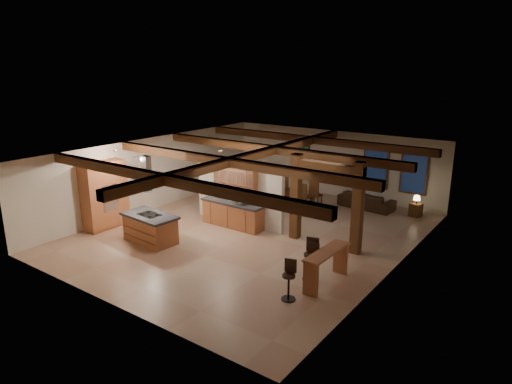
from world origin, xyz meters
TOP-DOWN VIEW (x-y plane):
  - ground at (0.00, 0.00)m, footprint 12.00×12.00m
  - room_walls at (0.00, 0.00)m, footprint 12.00×12.00m
  - ceiling_beams at (0.00, 0.00)m, footprint 10.00×12.00m
  - timber_posts at (2.50, 0.50)m, footprint 2.50×0.30m
  - partition_wall at (-1.00, 0.50)m, footprint 3.80×0.18m
  - pantry_cabinet at (-4.67, -2.60)m, footprint 0.67×1.60m
  - back_counter at (-1.00, 0.11)m, footprint 2.50×0.66m
  - upper_display_cabinet at (-1.00, 0.31)m, footprint 1.80×0.36m
  - range_hood at (-2.29, -2.63)m, footprint 1.10×1.10m
  - back_windows at (2.80, 5.93)m, footprint 2.70×0.07m
  - framed_art at (-1.50, 5.94)m, footprint 0.65×0.05m
  - recessed_cans at (-2.53, -1.93)m, footprint 3.16×2.46m
  - kitchen_island at (-2.29, -2.63)m, footprint 2.00×1.17m
  - dining_table at (-0.46, 3.35)m, footprint 1.78×1.24m
  - sofa at (2.05, 5.03)m, footprint 2.30×1.06m
  - microwave at (-0.62, 0.11)m, footprint 0.53×0.42m
  - bar_counter at (3.84, -1.93)m, footprint 0.50×1.83m
  - side_table at (4.02, 5.18)m, footprint 0.46×0.46m
  - table_lamp at (4.02, 5.18)m, footprint 0.27×0.27m
  - bar_stool_a at (3.47, -3.21)m, footprint 0.38×0.39m
  - bar_stool_b at (3.47, -2.05)m, footprint 0.39×0.41m
  - bar_stool_c at (3.37, -1.94)m, footprint 0.42×0.43m
  - dining_chairs at (-0.46, 3.35)m, footprint 1.91×1.91m

SIDE VIEW (x-z plane):
  - ground at x=0.00m, z-range 0.00..0.00m
  - side_table at x=4.02m, z-range 0.00..0.51m
  - dining_table at x=-0.46m, z-range 0.00..0.57m
  - sofa at x=2.05m, z-range 0.00..0.65m
  - back_counter at x=-1.00m, z-range 0.01..0.95m
  - kitchen_island at x=-2.29m, z-range 0.00..0.96m
  - bar_stool_a at x=3.47m, z-range 0.01..1.05m
  - bar_stool_b at x=3.47m, z-range 0.01..1.09m
  - bar_stool_c at x=3.37m, z-range 0.01..1.19m
  - dining_chairs at x=-0.46m, z-range 0.01..1.24m
  - bar_counter at x=3.84m, z-range 0.17..1.12m
  - table_lamp at x=4.02m, z-range 0.57..0.89m
  - microwave at x=-0.62m, z-range 0.94..1.20m
  - partition_wall at x=-1.00m, z-range 0.00..2.20m
  - pantry_cabinet at x=-4.67m, z-range 0.00..2.40m
  - back_windows at x=2.80m, z-range 0.65..2.35m
  - framed_art at x=-1.50m, z-range 1.27..2.12m
  - timber_posts at x=2.50m, z-range 0.31..3.21m
  - room_walls at x=0.00m, z-range -4.22..7.78m
  - range_hood at x=-2.29m, z-range 1.08..2.48m
  - upper_display_cabinet at x=-1.00m, z-range 1.37..2.33m
  - ceiling_beams at x=0.00m, z-range 2.62..2.90m
  - recessed_cans at x=-2.53m, z-range 2.85..2.89m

